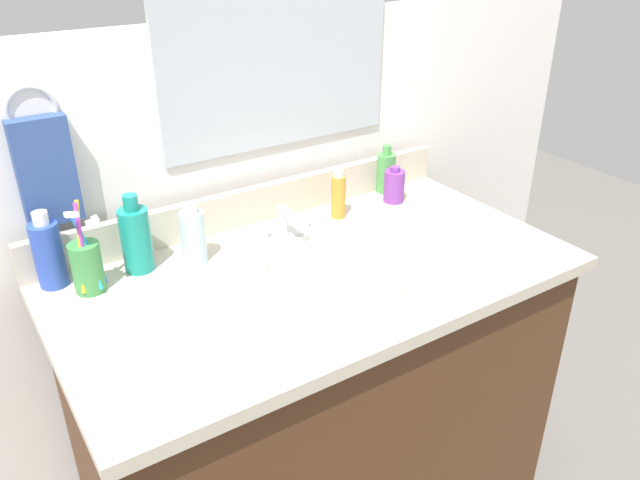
% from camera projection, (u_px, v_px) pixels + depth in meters
% --- Properties ---
extents(vanity_cabinet, '(1.05, 0.54, 0.80)m').
position_uv_depth(vanity_cabinet, '(319.00, 420.00, 1.55)').
color(vanity_cabinet, '#4C2D19').
rests_on(vanity_cabinet, ground_plane).
extents(countertop, '(1.10, 0.59, 0.03)m').
position_uv_depth(countertop, '(318.00, 275.00, 1.35)').
color(countertop, beige).
rests_on(countertop, vanity_cabinet).
extents(backsplash, '(1.10, 0.02, 0.09)m').
position_uv_depth(backsplash, '(255.00, 205.00, 1.54)').
color(backsplash, beige).
rests_on(backsplash, countertop).
extents(back_wall, '(2.20, 0.04, 1.30)m').
position_uv_depth(back_wall, '(248.00, 272.00, 1.69)').
color(back_wall, white).
rests_on(back_wall, ground_plane).
extents(mirror_panel, '(0.60, 0.01, 0.56)m').
position_uv_depth(mirror_panel, '(277.00, 25.00, 1.43)').
color(mirror_panel, '#B2BCC6').
extents(towel_ring, '(0.10, 0.01, 0.10)m').
position_uv_depth(towel_ring, '(31.00, 110.00, 1.21)').
color(towel_ring, silver).
extents(hand_towel, '(0.11, 0.04, 0.22)m').
position_uv_depth(hand_towel, '(46.00, 171.00, 1.25)').
color(hand_towel, '#334C8C').
extents(sink_basin, '(0.33, 0.33, 0.11)m').
position_uv_depth(sink_basin, '(331.00, 285.00, 1.35)').
color(sink_basin, white).
rests_on(sink_basin, countertop).
extents(faucet, '(0.16, 0.10, 0.08)m').
position_uv_depth(faucet, '(285.00, 227.00, 1.46)').
color(faucet, silver).
rests_on(faucet, countertop).
extents(bottle_toner_green, '(0.05, 0.05, 0.13)m').
position_uv_depth(bottle_toner_green, '(386.00, 172.00, 1.70)').
color(bottle_toner_green, '#4C9E4C').
rests_on(bottle_toner_green, countertop).
extents(bottle_gel_clear, '(0.05, 0.05, 0.13)m').
position_uv_depth(bottle_gel_clear, '(193.00, 236.00, 1.35)').
color(bottle_gel_clear, silver).
rests_on(bottle_gel_clear, countertop).
extents(bottle_mouthwash_teal, '(0.06, 0.06, 0.17)m').
position_uv_depth(bottle_mouthwash_teal, '(136.00, 238.00, 1.32)').
color(bottle_mouthwash_teal, teal).
rests_on(bottle_mouthwash_teal, countertop).
extents(bottle_oil_amber, '(0.04, 0.04, 0.13)m').
position_uv_depth(bottle_oil_amber, '(338.00, 195.00, 1.55)').
color(bottle_oil_amber, gold).
rests_on(bottle_oil_amber, countertop).
extents(bottle_shampoo_blue, '(0.06, 0.06, 0.16)m').
position_uv_depth(bottle_shampoo_blue, '(48.00, 253.00, 1.26)').
color(bottle_shampoo_blue, '#2D4CB2').
rests_on(bottle_shampoo_blue, countertop).
extents(bottle_cream_purple, '(0.05, 0.05, 0.10)m').
position_uv_depth(bottle_cream_purple, '(394.00, 186.00, 1.65)').
color(bottle_cream_purple, '#7A3899').
rests_on(bottle_cream_purple, countertop).
extents(cup_green, '(0.07, 0.07, 0.20)m').
position_uv_depth(cup_green, '(87.00, 265.00, 1.25)').
color(cup_green, '#3F8C47').
rests_on(cup_green, countertop).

